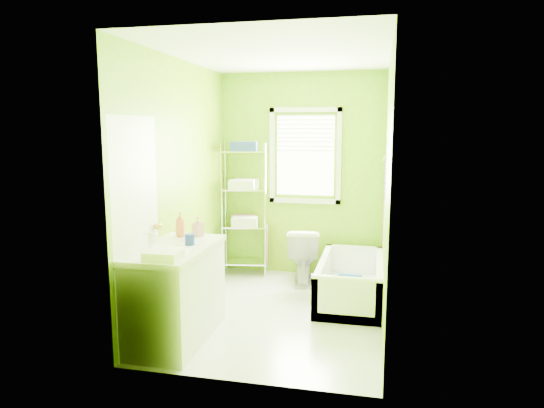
% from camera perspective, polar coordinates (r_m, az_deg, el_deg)
% --- Properties ---
extents(ground, '(2.90, 2.90, 0.00)m').
position_cam_1_polar(ground, '(5.18, 0.79, -12.58)').
color(ground, silver).
rests_on(ground, ground).
extents(room_envelope, '(2.14, 2.94, 2.62)m').
position_cam_1_polar(room_envelope, '(4.84, 0.83, 4.75)').
color(room_envelope, '#74A908').
rests_on(room_envelope, ground).
extents(window, '(0.92, 0.05, 1.22)m').
position_cam_1_polar(window, '(6.22, 3.93, 6.25)').
color(window, white).
rests_on(window, ground).
extents(door, '(0.09, 0.80, 2.00)m').
position_cam_1_polar(door, '(4.32, -15.54, -3.38)').
color(door, white).
rests_on(door, ground).
extents(right_wall_decor, '(0.04, 1.48, 1.17)m').
position_cam_1_polar(right_wall_decor, '(4.74, 13.14, 1.69)').
color(right_wall_decor, '#44071F').
rests_on(right_wall_decor, ground).
extents(bathtub, '(0.69, 1.48, 0.48)m').
position_cam_1_polar(bathtub, '(5.53, 9.19, -9.61)').
color(bathtub, white).
rests_on(bathtub, ground).
extents(toilet, '(0.48, 0.73, 0.69)m').
position_cam_1_polar(toilet, '(6.04, 3.66, -6.01)').
color(toilet, white).
rests_on(toilet, ground).
extents(vanity, '(0.59, 1.14, 1.10)m').
position_cam_1_polar(vanity, '(4.49, -11.22, -9.94)').
color(vanity, silver).
rests_on(vanity, ground).
extents(wire_shelf_unit, '(0.63, 0.51, 1.73)m').
position_cam_1_polar(wire_shelf_unit, '(6.27, -3.10, 1.22)').
color(wire_shelf_unit, silver).
rests_on(wire_shelf_unit, ground).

